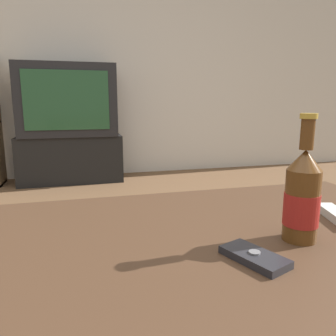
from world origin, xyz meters
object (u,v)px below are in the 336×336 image
(tv_stand, at_px, (71,159))
(television, at_px, (68,100))
(beer_bottle, at_px, (302,197))
(cell_phone, at_px, (254,257))

(tv_stand, distance_m, television, 0.55)
(tv_stand, xyz_separation_m, beer_bottle, (0.52, -2.74, 0.35))
(beer_bottle, bearing_deg, television, 100.71)
(beer_bottle, distance_m, cell_phone, 0.17)
(beer_bottle, relative_size, cell_phone, 1.93)
(television, bearing_deg, cell_phone, -82.16)
(cell_phone, bearing_deg, tv_stand, 76.49)
(television, xyz_separation_m, beer_bottle, (0.52, -2.74, -0.20))
(tv_stand, distance_m, beer_bottle, 2.82)
(television, distance_m, beer_bottle, 2.80)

